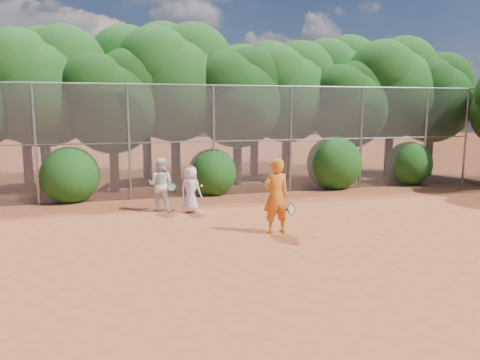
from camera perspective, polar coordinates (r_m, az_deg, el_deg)
name	(u,v)px	position (r m, az deg, el deg)	size (l,w,h in m)	color
ground	(305,236)	(12.03, 7.91, -6.76)	(80.00, 80.00, 0.00)	#A64A25
fence_back	(237,139)	(17.25, -0.35, 4.98)	(20.05, 0.09, 4.03)	gray
tree_1	(43,82)	(19.28, -22.89, 10.98)	(4.64, 4.03, 6.35)	black
tree_2	(113,97)	(18.43, -15.23, 9.68)	(3.99, 3.47, 5.47)	black
tree_3	(176,78)	(19.66, -7.87, 12.20)	(4.89, 4.26, 6.70)	black
tree_4	(238,94)	(19.56, -0.20, 10.43)	(4.19, 3.64, 5.73)	black
tree_5	(288,88)	(21.13, 5.87, 11.06)	(4.51, 3.92, 6.17)	black
tree_6	(349,102)	(21.26, 13.20, 9.30)	(3.86, 3.36, 5.29)	black
tree_7	(392,84)	(23.11, 18.09, 11.06)	(4.77, 4.14, 6.53)	black
tree_8	(433,94)	(24.01, 22.46, 9.62)	(4.25, 3.70, 5.82)	black
tree_9	(24,80)	(21.70, -24.84, 11.01)	(4.83, 4.20, 6.62)	black
tree_10	(146,75)	(21.75, -11.37, 12.40)	(5.15, 4.48, 7.06)	black
tree_11	(255,87)	(22.30, 1.90, 11.28)	(4.64, 4.03, 6.35)	black
tree_12	(337,81)	(24.61, 11.72, 11.69)	(5.02, 4.37, 6.88)	black
bush_0	(70,173)	(17.08, -20.01, 0.85)	(2.00, 2.00, 2.00)	#154812
bush_1	(212,170)	(17.45, -3.40, 1.20)	(1.80, 1.80, 1.80)	#154812
bush_2	(334,161)	(19.12, 11.40, 2.32)	(2.20, 2.20, 2.20)	#154812
bush_3	(409,162)	(20.96, 19.93, 2.11)	(1.90, 1.90, 1.90)	#154812
player_yellow	(276,196)	(11.99, 4.39, -1.98)	(0.88, 0.59, 1.94)	orange
player_teen	(191,189)	(14.45, -6.01, -1.12)	(0.83, 0.80, 1.47)	white
player_white	(161,185)	(14.75, -9.63, -0.56)	(1.01, 0.92, 1.68)	white
ball_0	(348,217)	(14.06, 13.06, -4.47)	(0.07, 0.07, 0.07)	#D1EB2A
ball_1	(364,214)	(14.69, 14.92, -3.97)	(0.07, 0.07, 0.07)	#D1EB2A
ball_2	(383,234)	(12.45, 17.04, -6.37)	(0.07, 0.07, 0.07)	#D1EB2A
ball_3	(398,212)	(15.26, 18.69, -3.67)	(0.07, 0.07, 0.07)	#D1EB2A
ball_4	(315,237)	(11.85, 9.10, -6.85)	(0.07, 0.07, 0.07)	#D1EB2A
ball_5	(332,201)	(16.41, 11.12, -2.51)	(0.07, 0.07, 0.07)	#D1EB2A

